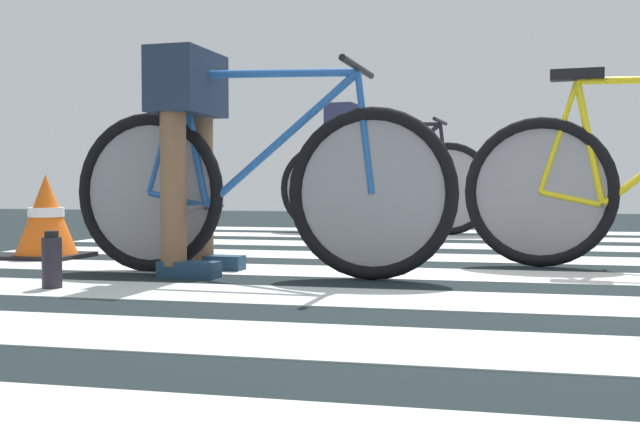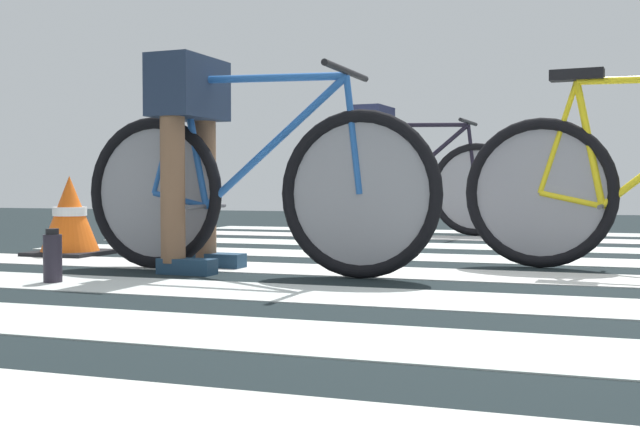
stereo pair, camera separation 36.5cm
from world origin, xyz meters
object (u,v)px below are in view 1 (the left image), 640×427
(water_bottle, at_px, (52,261))
(bicycle_1_of_3, at_px, (255,187))
(cyclist_3_of_3, at_px, (345,150))
(bicycle_3_of_3, at_px, (383,185))
(cyclist_1_of_3, at_px, (189,130))
(traffic_cone, at_px, (46,219))

(water_bottle, bearing_deg, bicycle_1_of_3, 41.87)
(bicycle_1_of_3, height_order, cyclist_3_of_3, cyclist_3_of_3)
(bicycle_3_of_3, xyz_separation_m, cyclist_3_of_3, (-0.31, 0.03, 0.28))
(bicycle_3_of_3, bearing_deg, cyclist_1_of_3, -93.35)
(bicycle_1_of_3, height_order, traffic_cone, bicycle_1_of_3)
(bicycle_3_of_3, bearing_deg, traffic_cone, -115.99)
(bicycle_3_of_3, distance_m, water_bottle, 3.53)
(cyclist_3_of_3, relative_size, traffic_cone, 2.30)
(cyclist_3_of_3, bearing_deg, cyclist_1_of_3, -87.19)
(cyclist_3_of_3, bearing_deg, bicycle_3_of_3, 0.00)
(bicycle_3_of_3, distance_m, traffic_cone, 2.80)
(cyclist_3_of_3, bearing_deg, bicycle_1_of_3, -81.06)
(cyclist_3_of_3, height_order, traffic_cone, cyclist_3_of_3)
(bicycle_1_of_3, bearing_deg, traffic_cone, 162.64)
(water_bottle, relative_size, traffic_cone, 0.49)
(bicycle_1_of_3, bearing_deg, bicycle_3_of_3, 90.34)
(water_bottle, bearing_deg, cyclist_1_of_3, 61.36)
(cyclist_3_of_3, xyz_separation_m, traffic_cone, (-1.17, -2.40, -0.46))
(water_bottle, bearing_deg, bicycle_3_of_3, 77.09)
(cyclist_3_of_3, distance_m, traffic_cone, 2.71)
(cyclist_3_of_3, height_order, water_bottle, cyclist_3_of_3)
(bicycle_3_of_3, relative_size, traffic_cone, 3.87)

